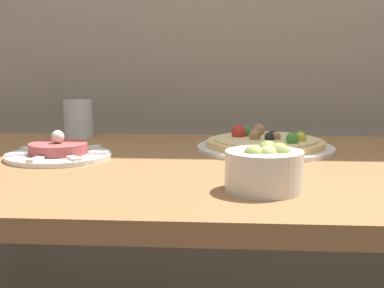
% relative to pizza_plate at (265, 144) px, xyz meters
% --- Properties ---
extents(dining_table, '(1.45, 0.78, 0.79)m').
position_rel_pizza_plate_xyz_m(dining_table, '(-0.13, -0.15, -0.12)').
color(dining_table, olive).
rests_on(dining_table, ground_plane).
extents(pizza_plate, '(0.31, 0.31, 0.05)m').
position_rel_pizza_plate_xyz_m(pizza_plate, '(0.00, 0.00, 0.00)').
color(pizza_plate, white).
rests_on(pizza_plate, dining_table).
extents(tartare_plate, '(0.22, 0.22, 0.06)m').
position_rel_pizza_plate_xyz_m(tartare_plate, '(-0.44, -0.13, -0.00)').
color(tartare_plate, white).
rests_on(tartare_plate, dining_table).
extents(small_bowl, '(0.12, 0.12, 0.08)m').
position_rel_pizza_plate_xyz_m(small_bowl, '(-0.03, -0.37, 0.02)').
color(small_bowl, silver).
rests_on(small_bowl, dining_table).
extents(drinking_glass, '(0.08, 0.08, 0.10)m').
position_rel_pizza_plate_xyz_m(drinking_glass, '(-0.48, 0.17, 0.03)').
color(drinking_glass, silver).
rests_on(drinking_glass, dining_table).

